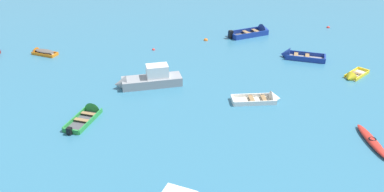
{
  "coord_description": "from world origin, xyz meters",
  "views": [
    {
      "loc": [
        -6.0,
        -2.93,
        12.97
      ],
      "look_at": [
        0.0,
        20.53,
        0.15
      ],
      "focal_mm": 35.29,
      "sensor_mm": 36.0,
      "label": 1
    }
  ],
  "objects": [
    {
      "name": "rowboat_deep_blue_near_left",
      "position": [
        10.26,
        32.77,
        0.25
      ],
      "size": [
        5.01,
        2.39,
        1.43
      ],
      "color": "#4C4C51",
      "rests_on": "ground_plane"
    },
    {
      "name": "motor_launch_grey_midfield_right",
      "position": [
        -2.83,
        23.3,
        0.54
      ],
      "size": [
        5.15,
        1.57,
        1.89
      ],
      "color": "gray",
      "rests_on": "ground_plane"
    },
    {
      "name": "rowboat_white_cluster_outer",
      "position": [
        5.07,
        18.71,
        0.16
      ],
      "size": [
        3.66,
        1.75,
        1.11
      ],
      "color": "beige",
      "rests_on": "ground_plane"
    },
    {
      "name": "rowboat_green_near_right",
      "position": [
        -7.22,
        19.88,
        0.15
      ],
      "size": [
        2.7,
        3.48,
        1.12
      ],
      "color": "#4C4C51",
      "rests_on": "ground_plane"
    },
    {
      "name": "rowboat_yellow_back_row_right",
      "position": [
        13.38,
        20.58,
        0.13
      ],
      "size": [
        2.9,
        2.18,
        0.92
      ],
      "color": "beige",
      "rests_on": "ground_plane"
    },
    {
      "name": "kayak_red_outer_left",
      "position": [
        8.93,
        12.34,
        0.17
      ],
      "size": [
        1.24,
        3.68,
        0.35
      ],
      "color": "red",
      "rests_on": "ground_plane"
    },
    {
      "name": "rowboat_orange_far_left",
      "position": [
        -11.48,
        32.42,
        0.21
      ],
      "size": [
        2.71,
        2.31,
        0.85
      ],
      "color": "beige",
      "rests_on": "ground_plane"
    },
    {
      "name": "rowboat_deep_blue_outer_right",
      "position": [
        10.86,
        25.74,
        0.2
      ],
      "size": [
        4.01,
        3.16,
        1.28
      ],
      "color": "gray",
      "rests_on": "ground_plane"
    },
    {
      "name": "mooring_buoy_outer_edge",
      "position": [
        -1.16,
        30.85,
        0.0
      ],
      "size": [
        0.31,
        0.31,
        0.31
      ],
      "primitive_type": "sphere",
      "color": "red",
      "rests_on": "ground_plane"
    },
    {
      "name": "mooring_buoy_between_boats_right",
      "position": [
        18.88,
        32.85,
        0.0
      ],
      "size": [
        0.37,
        0.37,
        0.37
      ],
      "primitive_type": "sphere",
      "color": "red",
      "rests_on": "ground_plane"
    },
    {
      "name": "mooring_buoy_near_foreground",
      "position": [
        4.44,
        32.21,
        0.0
      ],
      "size": [
        0.43,
        0.43,
        0.43
      ],
      "primitive_type": "sphere",
      "color": "orange",
      "rests_on": "ground_plane"
    }
  ]
}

